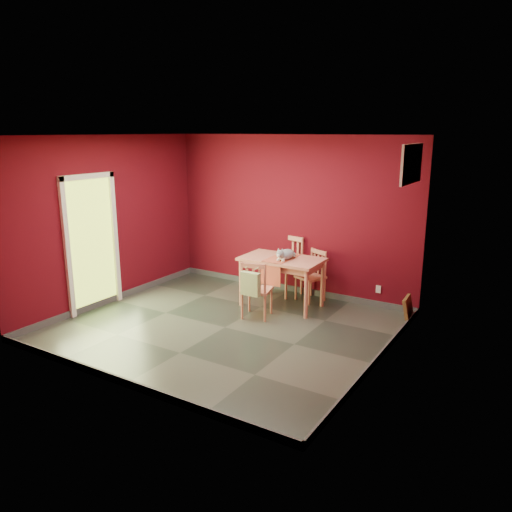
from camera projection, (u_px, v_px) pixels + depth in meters
The scene contains 13 objects.
ground at pixel (225, 327), 7.20m from camera, with size 4.50×4.50×0.00m, color #2D342D.
room_shell at pixel (225, 324), 7.19m from camera, with size 4.50×4.50×4.50m.
doorway at pixel (91, 239), 7.72m from camera, with size 0.06×1.01×2.13m.
window at pixel (411, 164), 6.32m from camera, with size 0.05×0.90×0.50m.
outlet_plate at pixel (378, 289), 7.96m from camera, with size 0.08×0.01×0.12m, color silver.
dining_table at pixel (282, 264), 7.92m from camera, with size 1.29×0.77×0.80m.
table_runner at pixel (278, 263), 7.81m from camera, with size 0.36×0.73×0.37m.
chair_far_left at pixel (287, 265), 8.59m from camera, with size 0.56×0.56×1.00m.
chair_far_right at pixel (312, 275), 8.27m from camera, with size 0.52×0.52×0.84m.
chair_near at pixel (256, 289), 7.48m from camera, with size 0.51×0.51×0.89m.
tote_bag at pixel (250, 284), 7.25m from camera, with size 0.29×0.18×0.42m.
cat at pixel (286, 253), 7.79m from camera, with size 0.23×0.44×0.22m, color slate, non-canonical shape.
picture_frame at pixel (408, 310), 7.36m from camera, with size 0.15×0.39×0.39m.
Camera 1 is at (3.90, -5.50, 2.76)m, focal length 35.00 mm.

